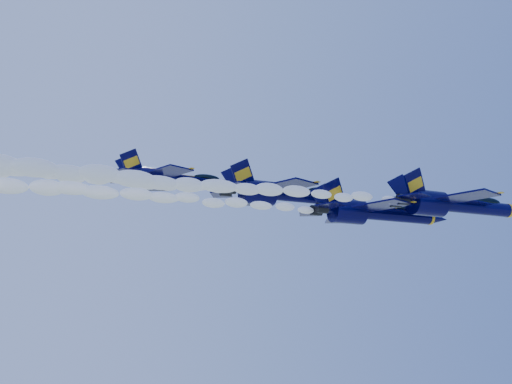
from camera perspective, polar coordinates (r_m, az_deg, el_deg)
name	(u,v)px	position (r m, az deg, el deg)	size (l,w,h in m)	color
jet_lead	(454,205)	(73.71, 17.19, -1.08)	(18.06, 14.81, 6.71)	#030131
smoke_trail_jet_lead	(108,176)	(57.59, -13.05, 1.42)	(59.99, 2.45, 2.20)	white
jet_second	(375,213)	(73.58, 10.50, -1.82)	(17.83, 14.62, 6.62)	#030131
smoke_trail_jet_second	(21,187)	(61.81, -20.14, 0.44)	(59.99, 2.41, 2.17)	white
jet_third	(286,194)	(78.24, 2.71, -0.18)	(19.02, 15.60, 7.07)	#030131
jet_fourth	(173,180)	(82.54, -7.38, 1.09)	(17.36, 14.24, 6.45)	#030131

